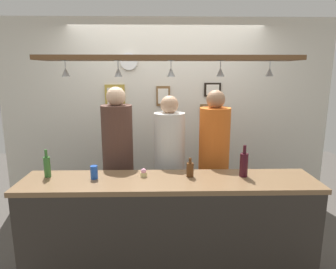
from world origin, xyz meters
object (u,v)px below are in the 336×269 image
object	(u,v)px
cupcake	(144,173)
picture_frame_lower_pair	(211,111)
bottle_wine_dark_red	(244,164)
bottle_beer_brown_stubby	(190,169)
person_right_orange_shirt	(214,151)
picture_frame_caricature	(115,98)
picture_frame_crest	(163,96)
bottle_beer_green_import	(47,166)
person_middle_white_patterned_shirt	(169,155)
picture_frame_upper_small	(213,90)
drink_can	(94,172)
wall_clock	(129,61)
person_left_brown_shirt	(118,150)

from	to	relation	value
cupcake	picture_frame_lower_pair	world-z (taller)	picture_frame_lower_pair
bottle_wine_dark_red	bottle_beer_brown_stubby	xyz separation A→B (m)	(-0.50, 0.01, -0.05)
person_right_orange_shirt	picture_frame_caricature	size ratio (longest dim) A/B	5.08
picture_frame_crest	picture_frame_caricature	bearing A→B (deg)	180.00
bottle_beer_green_import	cupcake	xyz separation A→B (m)	(0.90, -0.02, -0.07)
bottle_beer_green_import	picture_frame_lower_pair	size ratio (longest dim) A/B	0.87
person_middle_white_patterned_shirt	picture_frame_lower_pair	distance (m)	1.03
cupcake	picture_frame_upper_small	size ratio (longest dim) A/B	0.35
bottle_beer_brown_stubby	drink_can	bearing A→B (deg)	-177.54
bottle_beer_green_import	wall_clock	size ratio (longest dim) A/B	1.18
bottle_beer_green_import	picture_frame_crest	xyz separation A→B (m)	(1.09, 1.31, 0.54)
bottle_beer_brown_stubby	wall_clock	xyz separation A→B (m)	(-0.68, 1.32, 1.01)
bottle_beer_green_import	picture_frame_lower_pair	distance (m)	2.20
drink_can	cupcake	world-z (taller)	drink_can
drink_can	picture_frame_crest	size ratio (longest dim) A/B	0.47
bottle_beer_green_import	cupcake	distance (m)	0.90
drink_can	picture_frame_lower_pair	world-z (taller)	picture_frame_lower_pair
picture_frame_caricature	picture_frame_lower_pair	world-z (taller)	picture_frame_caricature
person_middle_white_patterned_shirt	wall_clock	distance (m)	1.38
picture_frame_lower_pair	picture_frame_caricature	bearing A→B (deg)	180.00
bottle_beer_green_import	picture_frame_lower_pair	bearing A→B (deg)	36.97
bottle_beer_brown_stubby	picture_frame_crest	xyz separation A→B (m)	(-0.24, 1.33, 0.57)
person_right_orange_shirt	bottle_beer_brown_stubby	distance (m)	0.66
drink_can	picture_frame_lower_pair	size ratio (longest dim) A/B	0.41
drink_can	picture_frame_caricature	bearing A→B (deg)	89.75
picture_frame_upper_small	bottle_wine_dark_red	bearing A→B (deg)	-86.33
person_middle_white_patterned_shirt	bottle_beer_brown_stubby	distance (m)	0.60
picture_frame_caricature	picture_frame_crest	distance (m)	0.64
drink_can	wall_clock	xyz separation A→B (m)	(0.20, 1.36, 1.02)
bottle_beer_brown_stubby	picture_frame_lower_pair	distance (m)	1.44
bottle_wine_dark_red	bottle_beer_brown_stubby	distance (m)	0.50
person_right_orange_shirt	picture_frame_upper_small	bearing A→B (deg)	83.10
bottle_wine_dark_red	cupcake	world-z (taller)	bottle_wine_dark_red
person_left_brown_shirt	drink_can	distance (m)	0.63
drink_can	picture_frame_upper_small	distance (m)	2.00
person_left_brown_shirt	picture_frame_upper_small	world-z (taller)	picture_frame_upper_small
person_middle_white_patterned_shirt	picture_frame_crest	world-z (taller)	picture_frame_crest
person_middle_white_patterned_shirt	picture_frame_lower_pair	xyz separation A→B (m)	(0.58, 0.76, 0.39)
person_right_orange_shirt	picture_frame_caricature	bearing A→B (deg)	147.78
person_left_brown_shirt	drink_can	bearing A→B (deg)	-102.14
bottle_beer_green_import	person_right_orange_shirt	bearing A→B (deg)	18.38
person_left_brown_shirt	bottle_beer_brown_stubby	size ratio (longest dim) A/B	9.80
person_middle_white_patterned_shirt	person_right_orange_shirt	world-z (taller)	person_right_orange_shirt
person_right_orange_shirt	picture_frame_caricature	xyz separation A→B (m)	(-1.20, 0.76, 0.54)
person_left_brown_shirt	bottle_wine_dark_red	size ratio (longest dim) A/B	5.88
person_right_orange_shirt	wall_clock	bearing A→B (deg)	143.23
bottle_beer_brown_stubby	picture_frame_caricature	xyz separation A→B (m)	(-0.88, 1.33, 0.55)
picture_frame_crest	bottle_beer_green_import	bearing A→B (deg)	-129.82
person_left_brown_shirt	person_right_orange_shirt	distance (m)	1.08
person_right_orange_shirt	bottle_beer_green_import	bearing A→B (deg)	-161.62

